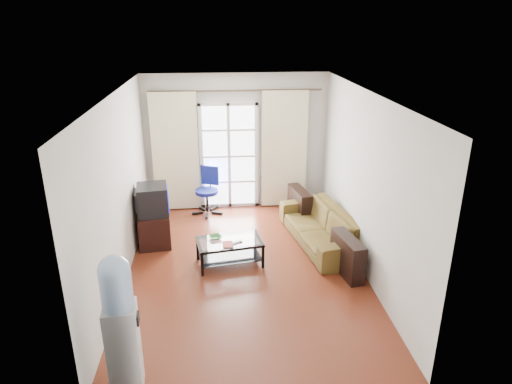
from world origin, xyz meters
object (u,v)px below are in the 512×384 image
Objects in this scene: task_chair at (208,200)px; water_cooler at (121,323)px; sofa at (321,227)px; tv_stand at (154,227)px; coffee_table at (230,249)px; crt_tv at (151,200)px.

water_cooler is at bearing -78.87° from task_chair.
sofa is 2.46m from task_chair.
sofa is 2.87m from tv_stand.
tv_stand is 0.50× the size of water_cooler.
sofa is at bearing -13.08° from tv_stand.
coffee_table is (-1.59, -0.59, -0.04)m from sofa.
coffee_table is 1.39× the size of tv_stand.
sofa is 4.18m from water_cooler.
crt_tv is (-2.86, 0.22, 0.51)m from sofa.
sofa is at bearing 43.29° from water_cooler.
tv_stand is 0.84× the size of task_chair.
crt_tv is at bearing 147.45° from coffee_table.
sofa is 2.01× the size of coffee_table.
sofa is 1.39× the size of water_cooler.
water_cooler is (0.11, -3.39, 0.54)m from tv_stand.
crt_tv is 3.33m from water_cooler.
task_chair is (0.91, 1.27, -0.54)m from crt_tv.
water_cooler is (0.11, -3.33, 0.01)m from crt_tv.
crt_tv reaches higher than tv_stand.
task_chair is at bearing 99.96° from coffee_table.
task_chair is 4.70m from water_cooler.
task_chair is (-1.95, 1.49, -0.03)m from sofa.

